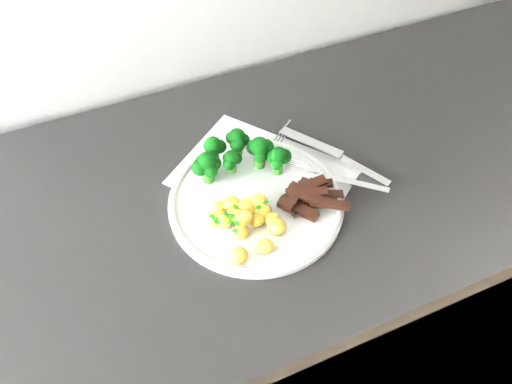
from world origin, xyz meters
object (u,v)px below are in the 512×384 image
object	(u,v)px
counter	(294,303)
broccoli	(237,154)
potatoes	(245,219)
fork	(340,178)
knife	(347,163)
beef_strips	(307,196)
plate	(256,201)
recipe_paper	(264,176)

from	to	relation	value
counter	broccoli	world-z (taller)	broccoli
broccoli	potatoes	distance (m)	0.11
fork	knife	bearing A→B (deg)	44.65
fork	beef_strips	bearing A→B (deg)	-168.97
potatoes	knife	size ratio (longest dim) A/B	0.62
beef_strips	knife	xyz separation A→B (m)	(0.10, 0.05, -0.01)
broccoli	potatoes	world-z (taller)	broccoli
potatoes	beef_strips	world-z (taller)	potatoes
plate	potatoes	distance (m)	0.05
potatoes	fork	bearing A→B (deg)	5.82
broccoli	fork	bearing A→B (deg)	-32.76
beef_strips	recipe_paper	bearing A→B (deg)	114.50
recipe_paper	knife	bearing A→B (deg)	-14.57
recipe_paper	broccoli	size ratio (longest dim) A/B	2.11
recipe_paper	potatoes	bearing A→B (deg)	-128.75
plate	knife	world-z (taller)	knife
recipe_paper	plate	distance (m)	0.06
beef_strips	knife	distance (m)	0.11
recipe_paper	potatoes	world-z (taller)	potatoes
recipe_paper	beef_strips	world-z (taller)	beef_strips
knife	counter	bearing A→B (deg)	167.85
fork	broccoli	bearing A→B (deg)	147.24
plate	counter	bearing A→B (deg)	14.88
counter	fork	distance (m)	0.46
beef_strips	plate	bearing A→B (deg)	156.82
plate	knife	size ratio (longest dim) A/B	1.44
broccoli	knife	distance (m)	0.19
plate	broccoli	xyz separation A→B (m)	(-0.00, 0.07, 0.04)
broccoli	knife	world-z (taller)	broccoli
recipe_paper	plate	size ratio (longest dim) A/B	1.21
recipe_paper	fork	size ratio (longest dim) A/B	2.53
potatoes	beef_strips	xyz separation A→B (m)	(0.11, 0.00, -0.00)
plate	knife	xyz separation A→B (m)	(0.17, 0.01, 0.00)
knife	potatoes	bearing A→B (deg)	-166.22
counter	potatoes	distance (m)	0.48
fork	knife	xyz separation A→B (m)	(0.03, 0.03, -0.01)
potatoes	plate	bearing A→B (deg)	47.19
broccoli	knife	xyz separation A→B (m)	(0.17, -0.06, -0.04)
counter	potatoes	size ratio (longest dim) A/B	19.88
potatoes	fork	size ratio (longest dim) A/B	0.90
counter	knife	size ratio (longest dim) A/B	12.25
broccoli	beef_strips	size ratio (longest dim) A/B	1.47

